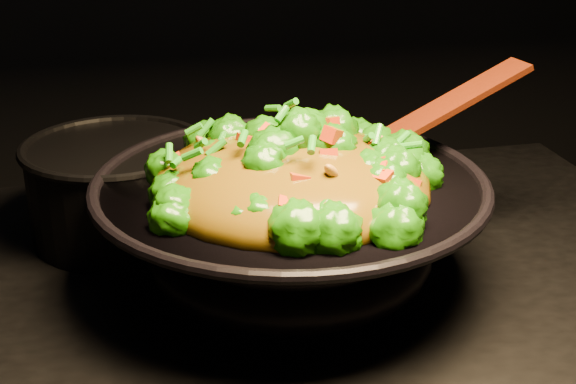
{
  "coord_description": "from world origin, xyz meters",
  "views": [
    {
      "loc": [
        -0.07,
        -0.66,
        1.34
      ],
      "look_at": [
        0.1,
        0.12,
        1.0
      ],
      "focal_mm": 50.0,
      "sensor_mm": 36.0,
      "label": 1
    }
  ],
  "objects": [
    {
      "name": "stir_fry",
      "position": [
        0.1,
        0.09,
        1.06
      ],
      "size": [
        0.36,
        0.36,
        0.1
      ],
      "primitive_type": null,
      "rotation": [
        0.0,
        0.0,
        0.3
      ],
      "color": "#1E6D07",
      "rests_on": "wok"
    },
    {
      "name": "back_pot",
      "position": [
        -0.08,
        0.26,
        0.96
      ],
      "size": [
        0.28,
        0.28,
        0.12
      ],
      "primitive_type": "cylinder",
      "rotation": [
        0.0,
        0.0,
        0.41
      ],
      "color": "black",
      "rests_on": "stovetop"
    },
    {
      "name": "wok",
      "position": [
        0.1,
        0.11,
        0.96
      ],
      "size": [
        0.43,
        0.43,
        0.11
      ],
      "primitive_type": null,
      "rotation": [
        0.0,
        0.0,
        0.04
      ],
      "color": "black",
      "rests_on": "stovetop"
    },
    {
      "name": "spatula",
      "position": [
        0.27,
        0.16,
        1.06
      ],
      "size": [
        0.26,
        0.08,
        0.11
      ],
      "primitive_type": "cube",
      "rotation": [
        0.0,
        -0.38,
        0.16
      ],
      "color": "#3B1006",
      "rests_on": "wok"
    }
  ]
}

